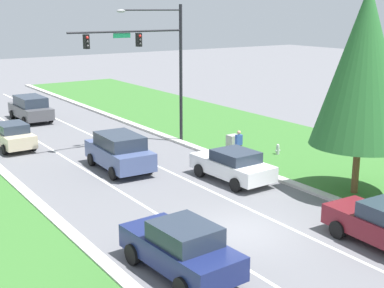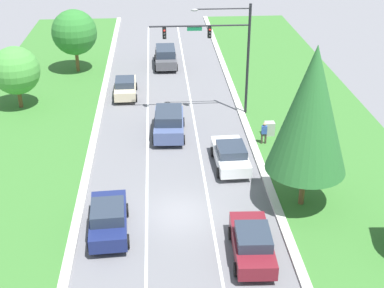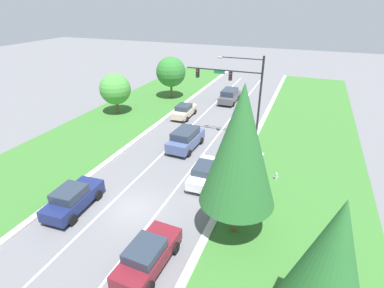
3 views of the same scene
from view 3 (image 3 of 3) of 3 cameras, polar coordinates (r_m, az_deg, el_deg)
name	(u,v)px [view 3 (image 3 of 3)]	position (r m, az deg, el deg)	size (l,w,h in m)	color
ground_plane	(133,209)	(21.85, -11.16, -12.02)	(160.00, 160.00, 0.00)	slate
curb_strip_right	(209,229)	(19.85, 3.35, -15.78)	(0.50, 90.00, 0.15)	beige
curb_strip_left	(69,191)	(24.92, -22.38, -8.24)	(0.50, 90.00, 0.15)	beige
grass_verge_right	(295,252)	(19.40, 19.08, -18.88)	(10.00, 90.00, 0.08)	#38702D
grass_verge_left	(18,178)	(28.54, -30.16, -5.54)	(10.00, 90.00, 0.08)	#38702D
lane_stripe_inner_left	(112,203)	(22.74, -15.08, -10.80)	(0.14, 81.00, 0.01)	white
lane_stripe_inner_right	(156,215)	(21.08, -6.89, -13.27)	(0.14, 81.00, 0.01)	white
traffic_signal_mast	(239,86)	(29.37, 9.02, 10.78)	(7.51, 0.41, 8.69)	black
slate_blue_suv	(186,139)	(29.04, -1.21, 1.02)	(2.44, 4.90, 1.97)	#475684
navy_sedan	(73,198)	(22.46, -21.76, -9.60)	(2.30, 4.72, 1.78)	navy
white_sedan	(207,173)	(23.89, 2.78, -5.47)	(2.27, 4.68, 1.60)	white
graphite_suv	(229,96)	(42.88, 7.15, 9.13)	(2.23, 5.07, 1.91)	#4C4C51
champagne_sedan	(184,111)	(37.10, -1.47, 6.35)	(2.04, 4.54, 1.61)	beige
burgundy_sedan	(148,255)	(17.34, -8.43, -20.20)	(2.20, 4.67, 1.67)	maroon
utility_cabinet	(259,159)	(27.01, 12.68, -2.85)	(0.70, 0.60, 1.08)	#9E9E99
pedestrian	(249,161)	(25.75, 10.79, -3.16)	(0.40, 0.24, 1.69)	#42382D
fire_hydrant	(276,176)	(25.21, 15.72, -5.97)	(0.34, 0.20, 0.70)	#B7B7BC
conifer_near_right_tree	(240,147)	(16.58, 9.17, -0.57)	(4.47, 4.47, 9.55)	brown
oak_near_left_tree	(115,89)	(38.75, -14.42, 10.09)	(3.82, 3.82, 5.10)	brown
conifer_far_right_tree	(332,258)	(13.29, 25.06, -19.12)	(3.44, 3.44, 7.14)	brown
oak_far_left_tree	(171,72)	(43.93, -4.04, 13.53)	(4.20, 4.20, 5.96)	brown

